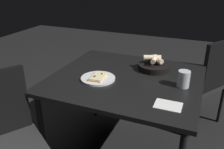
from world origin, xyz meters
name	(u,v)px	position (x,y,z in m)	size (l,w,h in m)	color
dining_table	(126,84)	(0.00, 0.00, 0.66)	(1.09, 0.98, 0.72)	black
pizza_plate	(98,78)	(0.18, 0.11, 0.73)	(0.25, 0.25, 0.04)	silver
bread_basket	(154,65)	(-0.15, -0.23, 0.75)	(0.25, 0.25, 0.11)	black
beer_glass	(184,80)	(-0.41, 0.00, 0.77)	(0.08, 0.08, 0.12)	silver
napkin	(168,105)	(-0.37, 0.29, 0.72)	(0.16, 0.12, 0.00)	white
chair_near	(2,136)	(0.55, 0.71, 0.52)	(0.61, 0.61, 0.90)	#2A2A2A
chair_far	(205,77)	(-0.56, -0.70, 0.52)	(0.61, 0.61, 0.90)	black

